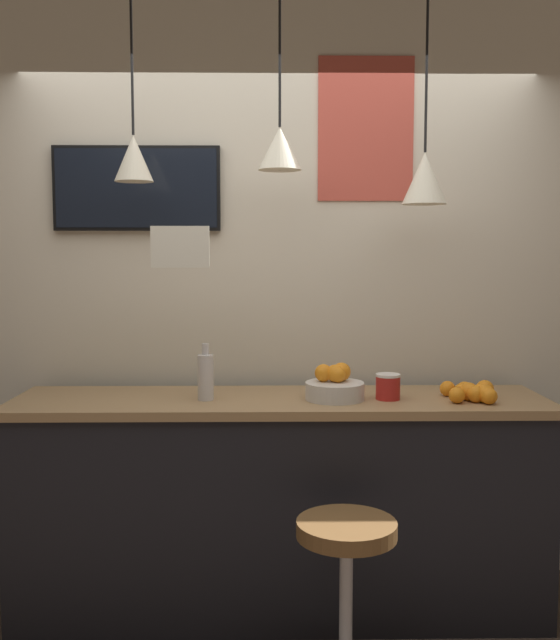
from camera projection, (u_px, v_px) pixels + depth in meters
back_wall at (279, 290)px, 3.56m from camera, size 8.00×0.06×2.90m
service_counter at (280, 504)px, 3.24m from camera, size 2.39×0.59×0.99m
bar_stool at (346, 573)px, 2.66m from camera, size 0.40×0.40×0.64m
fruit_bowl at (335, 386)px, 3.15m from camera, size 0.26×0.26×0.16m
orange_pile at (473, 392)px, 3.13m from camera, size 0.24×0.25×0.08m
juice_bottle at (206, 376)px, 3.13m from camera, size 0.07×0.07×0.25m
spread_jar at (388, 387)px, 3.15m from camera, size 0.11×0.11×0.11m
pendant_lamp_left at (134, 157)px, 3.14m from camera, size 0.17×0.17×0.85m
pendant_lamp_middle at (280, 148)px, 3.15m from camera, size 0.19×0.19×0.80m
pendant_lamp_right at (425, 177)px, 3.17m from camera, size 0.20×0.20×0.95m
mounted_tv at (137, 188)px, 3.45m from camera, size 0.81×0.04×0.41m
hanging_menu_board at (180, 247)px, 2.91m from camera, size 0.24×0.01×0.17m
wall_poster at (366, 129)px, 3.46m from camera, size 0.46×0.01×0.69m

